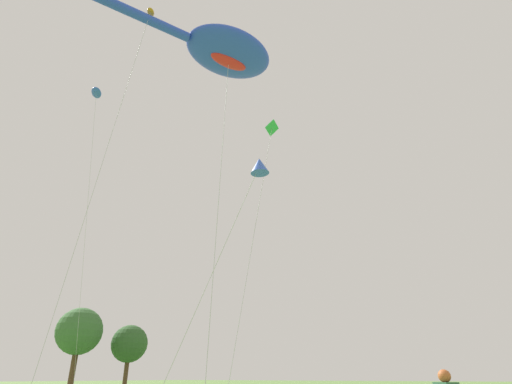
{
  "coord_description": "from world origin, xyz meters",
  "views": [
    {
      "loc": [
        -11.83,
        1.95,
        1.36
      ],
      "look_at": [
        1.75,
        10.82,
        8.78
      ],
      "focal_mm": 28.44,
      "sensor_mm": 36.0,
      "label": 1
    }
  ],
  "objects": [
    {
      "name": "tree_oak_right",
      "position": [
        28.93,
        49.72,
        5.55
      ],
      "size": [
        4.98,
        4.98,
        8.08
      ],
      "color": "#513823",
      "rests_on": "ground"
    },
    {
      "name": "tree_shrub_far",
      "position": [
        22.82,
        52.72,
        6.87
      ],
      "size": [
        6.02,
        6.02,
        9.93
      ],
      "color": "#513823",
      "rests_on": "ground"
    },
    {
      "name": "small_kite_triangle_green",
      "position": [
        -2.48,
        7.95,
        7.29
      ],
      "size": [
        0.95,
        3.85,
        7.61
      ],
      "rotation": [
        0.0,
        0.0,
        0.85
      ],
      "color": "blue",
      "rests_on": "ground"
    },
    {
      "name": "small_kite_diamond_red",
      "position": [
        2.25,
        25.53,
        20.67
      ],
      "size": [
        4.43,
        2.75,
        21.14
      ],
      "rotation": [
        0.0,
        0.0,
        -2.09
      ],
      "color": "blue",
      "rests_on": "ground"
    },
    {
      "name": "small_kite_streamer_purple",
      "position": [
        -1.6,
        15.73,
        18.32
      ],
      "size": [
        2.55,
        0.92,
        19.8
      ],
      "rotation": [
        0.0,
        0.0,
        0.61
      ],
      "color": "orange",
      "rests_on": "ground"
    },
    {
      "name": "small_kite_box_yellow",
      "position": [
        1.82,
        10.17,
        10.9
      ],
      "size": [
        3.23,
        0.5,
        12.38
      ],
      "rotation": [
        0.0,
        0.0,
        1.98
      ],
      "color": "green",
      "rests_on": "ground"
    },
    {
      "name": "big_show_kite",
      "position": [
        2.97,
        13.89,
        19.44
      ],
      "size": [
        11.2,
        6.57,
        20.23
      ],
      "rotation": [
        0.0,
        0.0,
        -0.42
      ],
      "color": "blue",
      "rests_on": "ground"
    }
  ]
}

